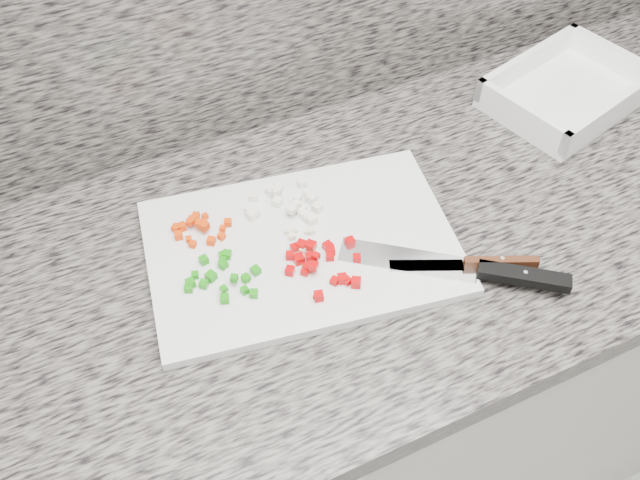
% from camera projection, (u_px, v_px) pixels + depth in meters
% --- Properties ---
extents(cabinet, '(3.92, 0.62, 0.86)m').
position_uv_depth(cabinet, '(343.00, 390.00, 1.42)').
color(cabinet, silver).
rests_on(cabinet, ground).
extents(countertop, '(3.96, 0.64, 0.04)m').
position_uv_depth(countertop, '(351.00, 245.00, 1.08)').
color(countertop, '#645F58').
rests_on(countertop, cabinet).
extents(cutting_board, '(0.49, 0.37, 0.01)m').
position_uv_depth(cutting_board, '(302.00, 247.00, 1.04)').
color(cutting_board, white).
rests_on(cutting_board, countertop).
extents(carrot_pile, '(0.09, 0.07, 0.02)m').
position_uv_depth(carrot_pile, '(198.00, 228.00, 1.05)').
color(carrot_pile, '#DF3804').
rests_on(carrot_pile, cutting_board).
extents(onion_pile, '(0.11, 0.10, 0.02)m').
position_uv_depth(onion_pile, '(288.00, 203.00, 1.08)').
color(onion_pile, white).
rests_on(onion_pile, cutting_board).
extents(green_pepper_pile, '(0.11, 0.10, 0.02)m').
position_uv_depth(green_pepper_pile, '(222.00, 276.00, 0.99)').
color(green_pepper_pile, '#18860C').
rests_on(green_pepper_pile, cutting_board).
extents(red_pepper_pile, '(0.12, 0.11, 0.02)m').
position_uv_depth(red_pepper_pile, '(320.00, 263.00, 1.00)').
color(red_pepper_pile, '#BC0205').
rests_on(red_pepper_pile, cutting_board).
extents(garlic_pile, '(0.04, 0.05, 0.01)m').
position_uv_depth(garlic_pile, '(300.00, 238.00, 1.04)').
color(garlic_pile, beige).
rests_on(garlic_pile, cutting_board).
extents(chef_knife, '(0.28, 0.22, 0.02)m').
position_uv_depth(chef_knife, '(483.00, 271.00, 1.00)').
color(chef_knife, silver).
rests_on(chef_knife, cutting_board).
extents(paring_knife, '(0.20, 0.10, 0.02)m').
position_uv_depth(paring_knife, '(482.00, 263.00, 1.00)').
color(paring_knife, silver).
rests_on(paring_knife, cutting_board).
extents(tray, '(0.31, 0.26, 0.06)m').
position_uv_depth(tray, '(566.00, 93.00, 1.26)').
color(tray, white).
rests_on(tray, countertop).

